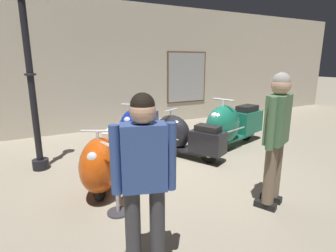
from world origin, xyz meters
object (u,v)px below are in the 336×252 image
Objects in this scene: lamppost at (31,78)px; scooter_1 at (138,126)px; info_stanchion at (117,185)px; visitor_1 at (144,174)px; scooter_3 at (231,125)px; scooter_0 at (105,160)px; scooter_2 at (182,136)px; visitor_0 at (276,132)px.

scooter_1 is at bearing 12.58° from lamppost.
lamppost reaches higher than info_stanchion.
info_stanchion is (-1.30, -2.55, -0.07)m from scooter_1.
scooter_1 is at bearing -3.24° from visitor_1.
scooter_1 reaches higher than info_stanchion.
scooter_0 is at bearing -2.78° from scooter_3.
scooter_3 is 2.02× the size of info_stanchion.
lamppost is 1.90× the size of visitor_1.
visitor_0 is at bearing 155.56° from scooter_2.
visitor_0 is (0.05, -2.23, 0.60)m from scooter_2.
info_stanchion is at bearing 9.24° from scooter_3.
scooter_1 is 3.88m from visitor_1.
scooter_2 is 1.29m from scooter_3.
info_stanchion is (-1.84, -1.46, -0.04)m from scooter_2.
scooter_2 is at bearing 69.27° from scooter_1.
visitor_1 reaches higher than scooter_3.
scooter_1 is 0.49× the size of lamppost.
lamppost is at bearing -117.01° from scooter_0.
scooter_2 is at bearing -19.63° from visitor_1.
visitor_0 is 2.14m from info_stanchion.
scooter_3 reaches higher than scooter_0.
scooter_0 is 1.91m from scooter_2.
scooter_1 is at bearing 0.74° from scooter_2.
info_stanchion is at bearing 25.77° from scooter_0.
scooter_3 is at bearing -33.89° from visitor_1.
scooter_1 is 0.98× the size of scooter_2.
scooter_0 is 0.52× the size of lamppost.
lamppost is 1.78× the size of visitor_0.
visitor_0 is at bearing 80.64° from scooter_0.
info_stanchion is at bearing 14.03° from visitor_1.
info_stanchion is (-1.89, 0.77, -0.64)m from visitor_0.
lamppost is at bearing 50.95° from scooter_2.
info_stanchion is (-0.06, -0.76, -0.07)m from scooter_0.
visitor_0 reaches higher than info_stanchion.
scooter_0 is 0.76m from info_stanchion.
scooter_3 is 1.08× the size of visitor_0.
scooter_1 is 0.80× the size of scooter_3.
visitor_1 is (-3.19, -2.55, 0.45)m from scooter_3.
visitor_0 is at bearing 52.89° from scooter_1.
scooter_1 is 2.43m from lamppost.
scooter_1 is 1.21m from scooter_2.
lamppost is (-2.08, -0.46, 1.16)m from scooter_1.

